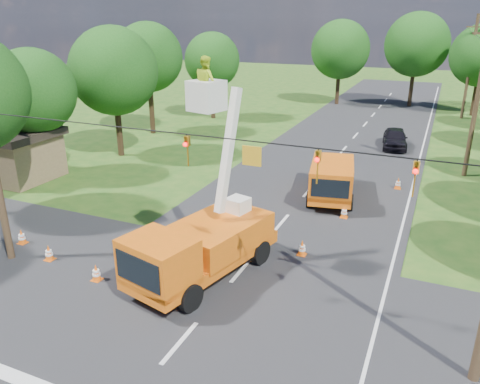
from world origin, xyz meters
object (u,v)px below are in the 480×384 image
at_px(traffic_cone_3, 344,212).
at_px(tree_left_f, 212,60).
at_px(ground_worker, 189,264).
at_px(tree_left_e, 148,57).
at_px(traffic_cone_7, 398,183).
at_px(distant_car, 395,138).
at_px(traffic_cone_5, 49,253).
at_px(pole_right_mid, 478,97).
at_px(traffic_cone_2, 302,248).
at_px(tree_far_b, 417,45).
at_px(traffic_cone_4, 96,273).
at_px(tree_left_c, 33,92).
at_px(bucket_truck, 201,237).
at_px(second_truck, 332,178).
at_px(traffic_cone_6, 22,237).
at_px(pole_right_far, 470,67).
at_px(tree_left_d, 114,71).
at_px(shed, 12,153).
at_px(tree_far_a, 340,50).

distance_m(traffic_cone_3, tree_left_f, 27.15).
bearing_deg(ground_worker, tree_left_e, 90.05).
bearing_deg(traffic_cone_3, traffic_cone_7, 69.77).
bearing_deg(distant_car, traffic_cone_5, -121.95).
bearing_deg(pole_right_mid, traffic_cone_2, -114.11).
bearing_deg(traffic_cone_3, tree_far_b, 89.55).
bearing_deg(traffic_cone_5, distant_car, 65.51).
bearing_deg(distant_car, traffic_cone_4, -115.79).
bearing_deg(traffic_cone_3, tree_left_f, 131.16).
height_order(ground_worker, tree_left_c, tree_left_c).
bearing_deg(bucket_truck, second_truck, 89.86).
distance_m(bucket_truck, traffic_cone_2, 4.77).
relative_size(tree_left_c, tree_far_b, 0.78).
bearing_deg(distant_car, bucket_truck, -108.89).
xyz_separation_m(traffic_cone_6, tree_left_e, (-6.67, 20.81, 6.13)).
relative_size(pole_right_far, tree_left_e, 1.06).
distance_m(traffic_cone_6, tree_left_f, 29.67).
bearing_deg(tree_left_d, shed, -113.20).
distance_m(ground_worker, tree_far_b, 44.52).
relative_size(pole_right_mid, tree_left_c, 1.24).
relative_size(traffic_cone_4, tree_left_f, 0.08).
bearing_deg(traffic_cone_5, traffic_cone_6, 163.23).
distance_m(pole_right_far, tree_left_e, 31.08).
relative_size(tree_left_f, tree_far_a, 0.88).
distance_m(bucket_truck, traffic_cone_5, 6.88).
height_order(tree_left_c, tree_left_d, tree_left_d).
bearing_deg(traffic_cone_4, tree_left_e, 118.38).
xyz_separation_m(ground_worker, pole_right_mid, (9.83, 18.93, 4.12)).
distance_m(ground_worker, shed, 18.06).
height_order(traffic_cone_4, pole_right_mid, pole_right_mid).
xyz_separation_m(distant_car, pole_right_far, (5.00, 14.63, 4.34)).
bearing_deg(bucket_truck, traffic_cone_4, -138.50).
xyz_separation_m(tree_left_f, tree_far_b, (17.80, 15.00, 1.12)).
bearing_deg(pole_right_far, tree_left_e, -144.57).
relative_size(distant_car, pole_right_far, 0.45).
bearing_deg(tree_left_c, traffic_cone_4, -37.87).
bearing_deg(second_truck, distant_car, 69.79).
relative_size(shed, tree_left_f, 0.65).
height_order(second_truck, tree_far_a, tree_far_a).
relative_size(traffic_cone_6, traffic_cone_7, 1.00).
bearing_deg(tree_left_c, tree_far_a, 71.31).
bearing_deg(pole_right_mid, second_truck, -133.36).
height_order(ground_worker, tree_left_e, tree_left_e).
xyz_separation_m(second_truck, traffic_cone_3, (1.31, -2.55, -0.82)).
xyz_separation_m(traffic_cone_2, traffic_cone_6, (-12.01, -4.02, 0.00)).
bearing_deg(tree_left_e, traffic_cone_5, -67.36).
height_order(traffic_cone_3, pole_right_far, pole_right_far).
bearing_deg(traffic_cone_7, tree_left_f, 143.63).
distance_m(traffic_cone_2, tree_left_e, 25.85).
xyz_separation_m(second_truck, pole_right_mid, (7.08, 7.50, 3.93)).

